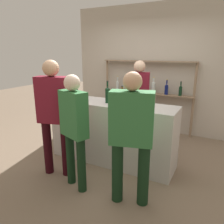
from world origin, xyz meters
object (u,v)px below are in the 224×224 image
Objects in this scene: customer_right at (131,132)px; customer_center at (74,124)px; counter_bottle_0 at (122,99)px; wine_glass at (131,99)px; counter_bottle_2 at (137,94)px; customer_left at (54,110)px; counter_bottle_1 at (108,94)px; ice_bucket at (73,93)px; server_behind_counter at (139,96)px.

customer_right is 1.04× the size of customer_center.
counter_bottle_0 is 0.13m from wine_glass.
counter_bottle_2 reaches higher than wine_glass.
wine_glass is at bearing 7.67° from customer_right.
customer_left reaches higher than counter_bottle_2.
customer_left is (-0.48, -0.71, -0.15)m from counter_bottle_1.
server_behind_counter reaches higher than ice_bucket.
customer_center reaches higher than counter_bottle_2.
wine_glass is 1.13m from customer_left.
customer_left is (-0.90, -0.89, -0.16)m from counter_bottle_2.
counter_bottle_1 is at bearing 5.56° from ice_bucket.
counter_bottle_1 is 0.23× the size of customer_center.
customer_left reaches higher than wine_glass.
customer_left is at bearing -143.02° from counter_bottle_0.
counter_bottle_2 is (0.43, 0.18, 0.01)m from counter_bottle_1.
counter_bottle_0 is 0.18× the size of customer_left.
customer_right reaches higher than counter_bottle_2.
counter_bottle_0 is 0.94m from ice_bucket.
customer_right reaches higher than counter_bottle_1.
customer_center is at bearing -113.49° from counter_bottle_2.
counter_bottle_1 is 0.93m from server_behind_counter.
customer_right is 0.97× the size of server_behind_counter.
customer_left is 1.03× the size of server_behind_counter.
wine_glass is at bearing -1.69° from server_behind_counter.
customer_left is (-0.91, -0.66, -0.13)m from wine_glass.
counter_bottle_1 is 0.87m from customer_left.
server_behind_counter is at bearing 49.46° from ice_bucket.
ice_bucket is (-1.06, -0.24, -0.03)m from counter_bottle_2.
ice_bucket is at bearing -167.27° from counter_bottle_2.
counter_bottle_0 is 0.20× the size of customer_center.
ice_bucket is at bearing 176.54° from counter_bottle_0.
wine_glass is (0.12, 0.06, -0.01)m from counter_bottle_0.
customer_center is at bearing -91.53° from counter_bottle_1.
customer_center reaches higher than ice_bucket.
customer_center is (0.46, -0.14, -0.09)m from customer_left.
ice_bucket reaches higher than wine_glass.
server_behind_counter is at bearing -37.90° from customer_left.
customer_right is at bearing -71.84° from counter_bottle_2.
customer_left is at bearing 92.72° from customer_center.
ice_bucket is at bearing -56.51° from server_behind_counter.
counter_bottle_2 is 1.61× the size of ice_bucket.
ice_bucket is 0.68m from customer_left.
customer_center is (-0.45, -0.80, -0.22)m from wine_glass.
customer_left is at bearing -144.12° from wine_glass.
customer_left reaches higher than counter_bottle_0.
wine_glass is at bearing -89.24° from counter_bottle_2.
counter_bottle_0 is at bearing -3.46° from ice_bucket.
counter_bottle_1 is 0.89m from customer_center.
customer_right is at bearing 2.30° from server_behind_counter.
customer_right is (0.44, -0.69, -0.21)m from counter_bottle_0.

